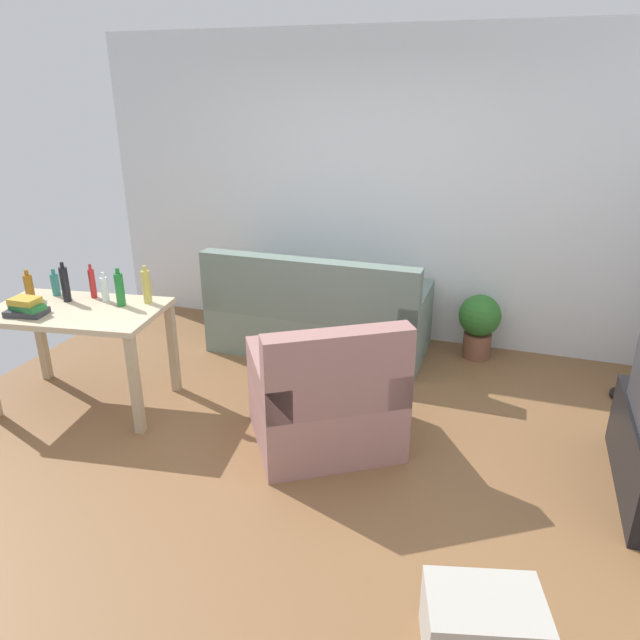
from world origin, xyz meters
The scene contains 15 objects.
ground_plane centered at (0.00, 0.00, -0.01)m, with size 5.20×4.40×0.02m, color brown.
wall_rear centered at (0.00, 2.20, 1.35)m, with size 5.20×0.10×2.70m, color silver.
couch centered at (-0.29, 1.59, 0.31)m, with size 1.88×0.84×0.92m.
desk centered at (-1.60, 0.12, 0.65)m, with size 1.29×0.87×0.76m.
potted_plant centered at (1.08, 1.90, 0.33)m, with size 0.36×0.36×0.57m.
armchair centered at (0.24, 0.20, 0.32)m, with size 1.21×1.19×0.92m.
storage_box centered at (1.36, -1.10, 0.15)m, with size 0.48×0.34×0.30m, color #A8A399.
bottle_amber centered at (-2.09, 0.21, 0.85)m, with size 0.06×0.06×0.21m.
bottle_tall centered at (-1.93, 0.32, 0.85)m, with size 0.06×0.06×0.21m.
bottle_dark centered at (-1.76, 0.23, 0.89)m, with size 0.06×0.06×0.30m.
bottle_red centered at (-1.63, 0.36, 0.87)m, with size 0.05×0.05×0.26m.
bottle_clear centered at (-1.49, 0.32, 0.86)m, with size 0.05×0.05×0.22m.
bottle_green centered at (-1.33, 0.28, 0.88)m, with size 0.06×0.06×0.28m.
bottle_squat centered at (-1.19, 0.39, 0.88)m, with size 0.06×0.06×0.28m.
book_stack centered at (-1.83, -0.09, 0.81)m, with size 0.29×0.21×0.12m.
Camera 1 is at (1.30, -3.01, 2.23)m, focal length 33.10 mm.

